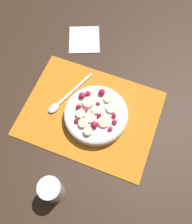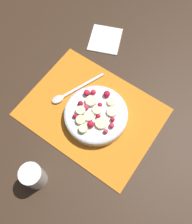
% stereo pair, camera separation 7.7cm
% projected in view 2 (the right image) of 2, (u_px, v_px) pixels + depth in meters
% --- Properties ---
extents(ground_plane, '(3.00, 3.00, 0.00)m').
position_uv_depth(ground_plane, '(92.00, 112.00, 0.82)').
color(ground_plane, '#382619').
extents(placemat, '(0.43, 0.33, 0.01)m').
position_uv_depth(placemat, '(92.00, 112.00, 0.82)').
color(placemat, orange).
rests_on(placemat, ground_plane).
extents(fruit_bowl, '(0.20, 0.20, 0.06)m').
position_uv_depth(fruit_bowl, '(96.00, 114.00, 0.79)').
color(fruit_bowl, silver).
rests_on(fruit_bowl, placemat).
extents(spoon, '(0.09, 0.20, 0.01)m').
position_uv_depth(spoon, '(68.00, 94.00, 0.84)').
color(spoon, silver).
rests_on(spoon, placemat).
extents(drinking_glass, '(0.06, 0.06, 0.09)m').
position_uv_depth(drinking_glass, '(33.00, 176.00, 0.69)').
color(drinking_glass, white).
rests_on(drinking_glass, ground_plane).
extents(napkin, '(0.15, 0.16, 0.01)m').
position_uv_depth(napkin, '(105.00, 39.00, 0.94)').
color(napkin, white).
rests_on(napkin, ground_plane).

